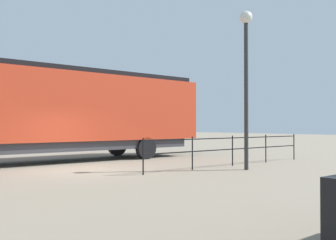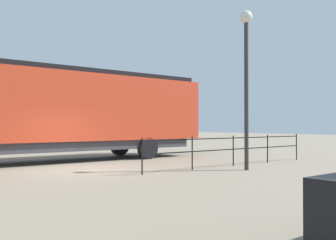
% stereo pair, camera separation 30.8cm
% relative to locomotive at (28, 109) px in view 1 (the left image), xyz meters
% --- Properties ---
extents(ground_plane, '(120.00, 120.00, 0.00)m').
position_rel_locomotive_xyz_m(ground_plane, '(3.71, 0.81, -2.45)').
color(ground_plane, gray).
extents(locomotive, '(3.12, 18.76, 4.39)m').
position_rel_locomotive_xyz_m(locomotive, '(0.00, 0.00, 0.00)').
color(locomotive, red).
rests_on(locomotive, ground_plane).
extents(lamp_post, '(0.49, 0.49, 6.18)m').
position_rel_locomotive_xyz_m(lamp_post, '(7.60, 5.84, 1.80)').
color(lamp_post, '#2D2D2D').
rests_on(lamp_post, ground_plane).
extents(platform_fence, '(0.05, 9.34, 1.29)m').
position_rel_locomotive_xyz_m(platform_fence, '(6.32, 6.50, -1.61)').
color(platform_fence, black).
rests_on(platform_fence, ground_plane).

